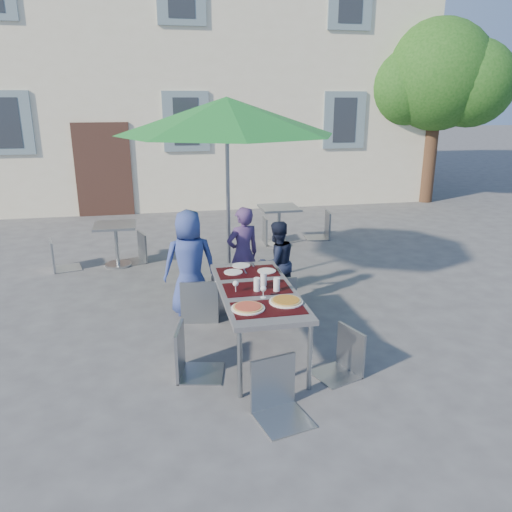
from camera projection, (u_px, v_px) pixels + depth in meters
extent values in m
plane|color=#47474A|center=(240.00, 352.00, 5.59)|extent=(90.00, 90.00, 0.00)
cube|color=beige|center=(175.00, 72.00, 15.29)|extent=(13.00, 8.00, 7.00)
cube|color=#3F261E|center=(104.00, 170.00, 11.86)|extent=(1.30, 0.06, 2.20)
cube|color=slate|center=(6.00, 123.00, 11.15)|extent=(1.10, 0.06, 1.40)
cube|color=#262B33|center=(6.00, 123.00, 11.13)|extent=(0.60, 0.04, 1.10)
cube|color=slate|center=(186.00, 122.00, 11.91)|extent=(1.10, 0.06, 1.40)
cube|color=#262B33|center=(186.00, 122.00, 11.89)|extent=(0.60, 0.04, 1.10)
cube|color=slate|center=(344.00, 120.00, 12.67)|extent=(1.10, 0.06, 1.40)
cube|color=#262B33|center=(345.00, 120.00, 12.65)|extent=(0.60, 0.04, 1.10)
cylinder|color=#49301F|center=(430.00, 150.00, 13.41)|extent=(0.36, 0.36, 2.80)
sphere|color=#184913|center=(438.00, 75.00, 12.84)|extent=(2.80, 2.80, 2.80)
sphere|color=#184913|center=(403.00, 88.00, 13.06)|extent=(2.00, 2.00, 2.00)
sphere|color=#184913|center=(471.00, 83.00, 12.66)|extent=(2.20, 2.20, 2.20)
sphere|color=#184913|center=(435.00, 56.00, 13.29)|extent=(1.80, 1.80, 1.80)
cube|color=#403F44|center=(257.00, 291.00, 5.40)|extent=(0.80, 1.85, 0.05)
cylinder|color=gray|center=(240.00, 364.00, 4.64)|extent=(0.05, 0.05, 0.70)
cylinder|color=gray|center=(310.00, 357.00, 4.77)|extent=(0.05, 0.05, 0.70)
cylinder|color=gray|center=(217.00, 296.00, 6.26)|extent=(0.05, 0.05, 0.70)
cylinder|color=gray|center=(269.00, 292.00, 6.39)|extent=(0.05, 0.05, 0.70)
cube|color=black|center=(268.00, 308.00, 4.88)|extent=(0.70, 0.42, 0.01)
cube|color=black|center=(257.00, 288.00, 5.40)|extent=(0.70, 0.42, 0.01)
cube|color=black|center=(248.00, 272.00, 5.91)|extent=(0.70, 0.42, 0.01)
cylinder|color=white|center=(248.00, 308.00, 4.86)|extent=(0.33, 0.33, 0.01)
cylinder|color=tan|center=(248.00, 307.00, 4.86)|extent=(0.29, 0.29, 0.01)
cylinder|color=#9E240F|center=(248.00, 306.00, 4.85)|extent=(0.26, 0.26, 0.01)
cylinder|color=white|center=(286.00, 302.00, 5.02)|extent=(0.34, 0.34, 0.01)
cylinder|color=tan|center=(286.00, 301.00, 5.01)|extent=(0.30, 0.30, 0.01)
cylinder|color=#923C0A|center=(286.00, 300.00, 5.01)|extent=(0.26, 0.26, 0.01)
cylinder|color=silver|center=(257.00, 285.00, 5.30)|extent=(0.07, 0.07, 0.15)
cylinder|color=silver|center=(264.00, 280.00, 5.45)|extent=(0.07, 0.07, 0.15)
cylinder|color=silver|center=(277.00, 285.00, 5.30)|extent=(0.07, 0.07, 0.15)
cylinder|color=silver|center=(236.00, 292.00, 5.29)|extent=(0.06, 0.06, 0.00)
cylinder|color=silver|center=(236.00, 289.00, 5.28)|extent=(0.01, 0.01, 0.08)
sphere|color=silver|center=(236.00, 283.00, 5.26)|extent=(0.06, 0.06, 0.06)
cylinder|color=silver|center=(263.00, 297.00, 5.15)|extent=(0.06, 0.06, 0.00)
cylinder|color=silver|center=(263.00, 294.00, 5.14)|extent=(0.01, 0.01, 0.08)
sphere|color=silver|center=(263.00, 288.00, 5.12)|extent=(0.06, 0.06, 0.06)
cylinder|color=white|center=(233.00, 272.00, 5.88)|extent=(0.22, 0.22, 0.01)
cube|color=#B2B6BA|center=(245.00, 271.00, 5.91)|extent=(0.02, 0.18, 0.00)
cylinder|color=white|center=(267.00, 271.00, 5.92)|extent=(0.22, 0.22, 0.01)
cube|color=#B2B6BA|center=(278.00, 270.00, 5.95)|extent=(0.02, 0.18, 0.00)
cylinder|color=white|center=(241.00, 265.00, 6.11)|extent=(0.22, 0.22, 0.01)
cube|color=#B2B6BA|center=(252.00, 265.00, 6.14)|extent=(0.02, 0.18, 0.00)
imported|color=#33458E|center=(190.00, 263.00, 6.43)|extent=(0.71, 0.50, 1.39)
imported|color=#493266|center=(243.00, 254.00, 6.87)|extent=(0.56, 0.45, 1.33)
imported|color=#171C32|center=(277.00, 263.00, 6.80)|extent=(0.64, 0.49, 1.16)
cube|color=#949A9F|center=(200.00, 280.00, 6.37)|extent=(0.53, 0.53, 0.03)
cube|color=#949A9F|center=(198.00, 265.00, 6.07)|extent=(0.47, 0.10, 0.56)
cylinder|color=#949A9F|center=(216.00, 293.00, 6.65)|extent=(0.02, 0.02, 0.49)
cylinder|color=#949A9F|center=(186.00, 293.00, 6.63)|extent=(0.02, 0.02, 0.49)
cylinder|color=#949A9F|center=(216.00, 304.00, 6.27)|extent=(0.02, 0.02, 0.49)
cylinder|color=#949A9F|center=(183.00, 305.00, 6.25)|extent=(0.02, 0.02, 0.49)
cube|color=gray|center=(228.00, 273.00, 6.63)|extent=(0.49, 0.49, 0.03)
cube|color=gray|center=(229.00, 258.00, 6.34)|extent=(0.47, 0.05, 0.55)
cylinder|color=gray|center=(241.00, 285.00, 6.93)|extent=(0.02, 0.02, 0.49)
cylinder|color=gray|center=(212.00, 286.00, 6.87)|extent=(0.02, 0.02, 0.49)
cylinder|color=gray|center=(245.00, 296.00, 6.55)|extent=(0.02, 0.02, 0.49)
cylinder|color=gray|center=(214.00, 297.00, 6.49)|extent=(0.02, 0.02, 0.49)
cube|color=gray|center=(273.00, 277.00, 6.49)|extent=(0.52, 0.52, 0.03)
cube|color=gray|center=(280.00, 262.00, 6.21)|extent=(0.46, 0.09, 0.55)
cylinder|color=gray|center=(282.00, 288.00, 6.81)|extent=(0.02, 0.02, 0.49)
cylinder|color=gray|center=(254.00, 292.00, 6.69)|extent=(0.02, 0.02, 0.49)
cylinder|color=gray|center=(293.00, 299.00, 6.45)|extent=(0.02, 0.02, 0.49)
cylinder|color=gray|center=(264.00, 303.00, 6.33)|extent=(0.02, 0.02, 0.49)
cube|color=#90949C|center=(200.00, 332.00, 5.00)|extent=(0.53, 0.53, 0.03)
cube|color=#90949C|center=(178.00, 308.00, 4.92)|extent=(0.12, 0.44, 0.53)
cylinder|color=#90949C|center=(218.00, 364.00, 4.89)|extent=(0.02, 0.02, 0.46)
cylinder|color=#90949C|center=(221.00, 345.00, 5.25)|extent=(0.02, 0.02, 0.46)
cylinder|color=#90949C|center=(179.00, 363.00, 4.89)|extent=(0.02, 0.02, 0.46)
cylinder|color=#90949C|center=(185.00, 345.00, 5.25)|extent=(0.02, 0.02, 0.46)
cube|color=gray|center=(337.00, 337.00, 4.98)|extent=(0.52, 0.52, 0.03)
cube|color=gray|center=(353.00, 311.00, 5.01)|extent=(0.16, 0.39, 0.48)
cylinder|color=gray|center=(312.00, 354.00, 5.11)|extent=(0.02, 0.02, 0.43)
cylinder|color=gray|center=(333.00, 369.00, 4.82)|extent=(0.02, 0.02, 0.43)
cylinder|color=gray|center=(338.00, 346.00, 5.28)|extent=(0.02, 0.02, 0.43)
cylinder|color=gray|center=(361.00, 360.00, 4.99)|extent=(0.02, 0.02, 0.43)
cube|color=#91979C|center=(284.00, 373.00, 4.26)|extent=(0.53, 0.53, 0.03)
cube|color=#91979C|center=(273.00, 336.00, 4.36)|extent=(0.43, 0.13, 0.52)
cylinder|color=#91979C|center=(274.00, 415.00, 4.09)|extent=(0.02, 0.02, 0.46)
cylinder|color=#91979C|center=(314.00, 404.00, 4.24)|extent=(0.02, 0.02, 0.46)
cylinder|color=#91979C|center=(255.00, 392.00, 4.42)|extent=(0.02, 0.02, 0.46)
cylinder|color=#91979C|center=(292.00, 382.00, 4.57)|extent=(0.02, 0.02, 0.46)
cylinder|color=#B2B6BA|center=(229.00, 284.00, 7.49)|extent=(0.50, 0.50, 0.11)
cylinder|color=gray|center=(228.00, 204.00, 7.12)|extent=(0.06, 0.06, 2.55)
cone|color=#1B7A2B|center=(227.00, 116.00, 6.76)|extent=(3.05, 3.05, 0.50)
cylinder|color=#B2B6BA|center=(118.00, 264.00, 8.49)|extent=(0.44, 0.44, 0.04)
cylinder|color=gray|center=(117.00, 247.00, 8.40)|extent=(0.06, 0.06, 0.68)
cube|color=gray|center=(115.00, 225.00, 8.29)|extent=(0.68, 0.68, 0.04)
cube|color=#91969D|center=(64.00, 242.00, 8.21)|extent=(0.53, 0.53, 0.03)
cube|color=#91969D|center=(49.00, 228.00, 8.04)|extent=(0.14, 0.43, 0.51)
cylinder|color=#91969D|center=(79.00, 257.00, 8.20)|extent=(0.02, 0.02, 0.45)
cylinder|color=#91969D|center=(76.00, 251.00, 8.51)|extent=(0.02, 0.02, 0.45)
cylinder|color=#91969D|center=(55.00, 260.00, 8.04)|extent=(0.02, 0.02, 0.45)
cylinder|color=#91969D|center=(53.00, 254.00, 8.36)|extent=(0.02, 0.02, 0.45)
cube|color=gray|center=(130.00, 237.00, 8.53)|extent=(0.54, 0.54, 0.03)
cube|color=gray|center=(141.00, 222.00, 8.55)|extent=(0.17, 0.41, 0.50)
cylinder|color=gray|center=(118.00, 249.00, 8.66)|extent=(0.02, 0.02, 0.44)
cylinder|color=gray|center=(124.00, 254.00, 8.36)|extent=(0.02, 0.02, 0.44)
cylinder|color=gray|center=(138.00, 246.00, 8.83)|extent=(0.02, 0.02, 0.44)
cylinder|color=gray|center=(145.00, 251.00, 8.54)|extent=(0.02, 0.02, 0.44)
cylinder|color=#B2B6BA|center=(279.00, 245.00, 9.65)|extent=(0.44, 0.44, 0.04)
cylinder|color=gray|center=(279.00, 228.00, 9.54)|extent=(0.06, 0.06, 0.71)
cube|color=gray|center=(279.00, 208.00, 9.43)|extent=(0.71, 0.71, 0.04)
cube|color=gray|center=(276.00, 220.00, 9.68)|extent=(0.47, 0.47, 0.03)
cube|color=gray|center=(265.00, 207.00, 9.57)|extent=(0.06, 0.44, 0.53)
cylinder|color=gray|center=(287.00, 234.00, 9.60)|extent=(0.02, 0.02, 0.46)
cylinder|color=gray|center=(283.00, 229.00, 9.96)|extent=(0.02, 0.02, 0.46)
cylinder|color=gray|center=(268.00, 235.00, 9.55)|extent=(0.02, 0.02, 0.46)
cylinder|color=gray|center=(264.00, 230.00, 9.91)|extent=(0.02, 0.02, 0.46)
cube|color=gray|center=(317.00, 214.00, 10.04)|extent=(0.52, 0.52, 0.03)
cube|color=gray|center=(329.00, 201.00, 9.97)|extent=(0.10, 0.46, 0.55)
cylinder|color=gray|center=(306.00, 224.00, 10.29)|extent=(0.02, 0.02, 0.48)
cylinder|color=gray|center=(309.00, 229.00, 9.91)|extent=(0.02, 0.02, 0.48)
cylinder|color=gray|center=(325.00, 224.00, 10.31)|extent=(0.02, 0.02, 0.48)
cylinder|color=gray|center=(328.00, 229.00, 9.94)|extent=(0.02, 0.02, 0.48)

